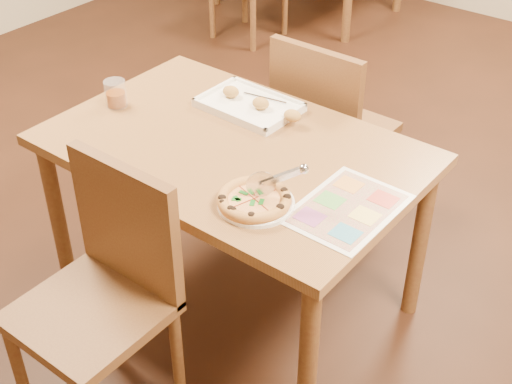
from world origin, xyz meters
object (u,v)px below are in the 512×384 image
Objects in this scene: dining_table at (233,165)px; menu at (347,208)px; pizza at (254,200)px; plate at (256,204)px; chair_near at (109,269)px; glass_tumbler at (116,95)px; appetizer_tray at (251,106)px; chair_far at (325,116)px; pizza_cutter at (274,180)px.

dining_table is 0.53m from menu.
plate is at bearing 78.42° from pizza.
pizza is at bearing 52.43° from chair_near.
appetizer_tray is at bearing 34.38° from glass_tumbler.
glass_tumbler reaches higher than appetizer_tray.
menu is (0.23, 0.16, -0.00)m from plate.
appetizer_tray reaches higher than plate.
chair_far reaches higher than pizza.
plate is at bearing -12.33° from glass_tumbler.
chair_far is 1.96× the size of plate.
pizza_cutter reaches higher than dining_table.
plate reaches higher than dining_table.
pizza_cutter reaches higher than glass_tumbler.
dining_table is at bearing 139.88° from pizza.
glass_tumbler is (-0.53, -0.05, 0.13)m from dining_table.
appetizer_tray is at bearing 153.32° from menu.
pizza reaches higher than plate.
menu is (0.62, -0.31, -0.01)m from appetizer_tray.
menu is at bearing -1.13° from glass_tumbler.
glass_tumbler reaches higher than menu.
dining_table is 0.61m from chair_far.
chair_near is 0.49m from pizza.
chair_near is 0.49m from plate.
chair_near is 1.00× the size of chair_far.
plate is at bearing 52.85° from chair_near.
menu is at bearing 35.15° from pizza.
dining_table is at bearing 90.00° from chair_far.
appetizer_tray is at bearing 129.02° from pizza.
chair_far is 0.89m from pizza_cutter.
menu reaches higher than dining_table.
chair_near is (0.00, -0.60, -0.07)m from dining_table.
appetizer_tray is at bearing 97.09° from chair_near.
plate is 0.10m from pizza_cutter.
chair_far is at bearing 127.35° from menu.
glass_tumbler is at bearing -145.62° from appetizer_tray.
glass_tumbler is at bearing 133.89° from chair_near.
chair_near is at bearing -127.57° from pizza.
plate is 0.83m from glass_tumbler.
pizza_cutter is at bearing -149.38° from menu.
pizza_cutter is 0.86m from glass_tumbler.
chair_near is 0.86m from appetizer_tray.
chair_far is (-0.00, 0.60, -0.07)m from dining_table.
pizza_cutter is 0.24m from menu.
dining_table is 2.77× the size of chair_far.
chair_far is 0.89m from plate.
pizza is at bearing -50.98° from appetizer_tray.
glass_tumbler is 0.27× the size of menu.
menu is at bearing 34.06° from plate.
pizza_cutter is 1.33× the size of glass_tumbler.
chair_far is at bearing 108.52° from pizza.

